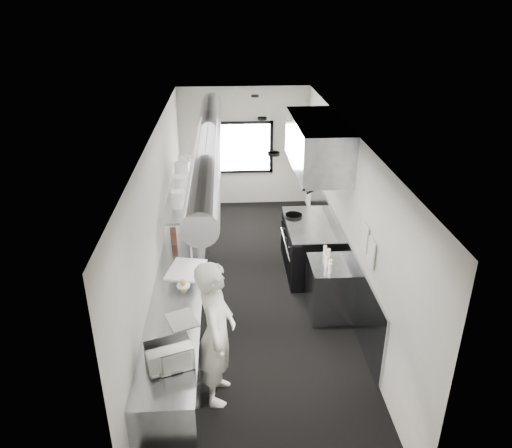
{
  "coord_description": "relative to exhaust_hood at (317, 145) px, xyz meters",
  "views": [
    {
      "loc": [
        -0.42,
        -7.2,
        4.68
      ],
      "look_at": [
        0.02,
        -0.2,
        1.38
      ],
      "focal_mm": 34.59,
      "sensor_mm": 36.0,
      "label": 1
    }
  ],
  "objects": [
    {
      "name": "bottle_station",
      "position": [
        0.05,
        -1.4,
        -1.94
      ],
      "size": [
        0.65,
        0.8,
        0.9
      ],
      "primitive_type": "cube",
      "color": "gray",
      "rests_on": "floor"
    },
    {
      "name": "wall_cladding",
      "position": [
        0.38,
        -0.4,
        -1.84
      ],
      "size": [
        0.03,
        5.5,
        1.1
      ],
      "primitive_type": "cube",
      "color": "gray",
      "rests_on": "wall_right"
    },
    {
      "name": "deli_tub_a",
      "position": [
        -2.36,
        -3.51,
        -1.44
      ],
      "size": [
        0.16,
        0.16,
        0.1
      ],
      "primitive_type": "cylinder",
      "rotation": [
        0.0,
        0.0,
        -0.18
      ],
      "color": "#ACB3A5",
      "rests_on": "prep_counter"
    },
    {
      "name": "squeeze_bottle_d",
      "position": [
        0.03,
        -1.25,
        -1.4
      ],
      "size": [
        0.07,
        0.07,
        0.18
      ],
      "primitive_type": "cylinder",
      "rotation": [
        0.0,
        0.0,
        0.17
      ],
      "color": "white",
      "rests_on": "bottle_station"
    },
    {
      "name": "far_work_table",
      "position": [
        -2.25,
        2.5,
        -1.94
      ],
      "size": [
        0.7,
        1.2,
        0.9
      ],
      "primitive_type": "cube",
      "color": "gray",
      "rests_on": "floor"
    },
    {
      "name": "notice_sheet_b",
      "position": [
        0.37,
        -2.25,
        -0.84
      ],
      "size": [
        0.02,
        0.28,
        0.38
      ],
      "primitive_type": "cube",
      "color": "silver",
      "rests_on": "wall_right"
    },
    {
      "name": "knife_block",
      "position": [
        -2.43,
        -0.52,
        -1.37
      ],
      "size": [
        0.13,
        0.23,
        0.23
      ],
      "primitive_type": "cube",
      "rotation": [
        0.0,
        0.0,
        0.14
      ],
      "color": "brown",
      "rests_on": "prep_counter"
    },
    {
      "name": "hvac_duct",
      "position": [
        -1.8,
        -0.3,
        0.16
      ],
      "size": [
        0.4,
        6.4,
        0.4
      ],
      "primitive_type": "cylinder",
      "rotation": [
        1.57,
        0.0,
        0.0
      ],
      "color": "gray",
      "rests_on": "ceiling"
    },
    {
      "name": "ceiling",
      "position": [
        -1.1,
        -0.7,
        0.41
      ],
      "size": [
        3.0,
        8.0,
        0.01
      ],
      "primitive_type": "cube",
      "color": "beige",
      "rests_on": "wall_back"
    },
    {
      "name": "wall_back",
      "position": [
        -1.1,
        3.3,
        -0.99
      ],
      "size": [
        3.0,
        0.02,
        2.8
      ],
      "primitive_type": "cube",
      "color": "silver",
      "rests_on": "floor"
    },
    {
      "name": "wall_right",
      "position": [
        0.4,
        -0.7,
        -0.99
      ],
      "size": [
        0.02,
        8.0,
        2.8
      ],
      "primitive_type": "cube",
      "color": "silver",
      "rests_on": "floor"
    },
    {
      "name": "plate_stack_a",
      "position": [
        -2.3,
        -0.59,
        -0.69
      ],
      "size": [
        0.26,
        0.26,
        0.27
      ],
      "primitive_type": "cylinder",
      "rotation": [
        0.0,
        0.0,
        0.17
      ],
      "color": "white",
      "rests_on": "pass_shelf"
    },
    {
      "name": "deli_tub_b",
      "position": [
        -2.42,
        -3.21,
        -1.44
      ],
      "size": [
        0.14,
        0.14,
        0.1
      ],
      "primitive_type": "cylinder",
      "rotation": [
        0.0,
        0.0,
        -0.02
      ],
      "color": "#ACB3A5",
      "rests_on": "prep_counter"
    },
    {
      "name": "squeeze_bottle_a",
      "position": [
        -0.02,
        -1.66,
        -1.41
      ],
      "size": [
        0.07,
        0.07,
        0.16
      ],
      "primitive_type": "cylinder",
      "rotation": [
        0.0,
        0.0,
        -0.43
      ],
      "color": "white",
      "rests_on": "bottle_station"
    },
    {
      "name": "floor",
      "position": [
        -1.1,
        -0.7,
        -2.39
      ],
      "size": [
        3.0,
        8.0,
        0.01
      ],
      "primitive_type": "cube",
      "color": "black",
      "rests_on": "ground"
    },
    {
      "name": "squeeze_bottle_c",
      "position": [
        -0.03,
        -1.45,
        -1.4
      ],
      "size": [
        0.08,
        0.08,
        0.17
      ],
      "primitive_type": "cylinder",
      "rotation": [
        0.0,
        0.0,
        -0.37
      ],
      "color": "white",
      "rests_on": "bottle_station"
    },
    {
      "name": "newspaper",
      "position": [
        -2.14,
        -2.7,
        -1.49
      ],
      "size": [
        0.48,
        0.53,
        0.01
      ],
      "primitive_type": "cube",
      "rotation": [
        0.0,
        0.0,
        0.4
      ],
      "color": "silver",
      "rests_on": "prep_counter"
    },
    {
      "name": "microwave",
      "position": [
        -2.21,
        -3.53,
        -1.35
      ],
      "size": [
        0.55,
        0.49,
        0.28
      ],
      "primitive_type": "imported",
      "rotation": [
        0.0,
        0.0,
        0.33
      ],
      "color": "white",
      "rests_on": "prep_counter"
    },
    {
      "name": "pastry",
      "position": [
        -2.18,
        -1.88,
        -1.43
      ],
      "size": [
        0.09,
        0.09,
        0.09
      ],
      "primitive_type": "sphere",
      "color": "tan",
      "rests_on": "small_plate"
    },
    {
      "name": "small_plate",
      "position": [
        -2.18,
        -1.88,
        -1.48
      ],
      "size": [
        0.22,
        0.22,
        0.02
      ],
      "primitive_type": "cylinder",
      "rotation": [
        0.0,
        0.0,
        0.19
      ],
      "color": "white",
      "rests_on": "prep_counter"
    },
    {
      "name": "line_cook",
      "position": [
        -1.69,
        -3.07,
        -1.42
      ],
      "size": [
        0.52,
        0.74,
        1.93
      ],
      "primitive_type": "imported",
      "rotation": [
        0.0,
        0.0,
        1.48
      ],
      "color": "silver",
      "rests_on": "floor"
    },
    {
      "name": "plate_stack_b",
      "position": [
        -2.28,
        -0.04,
        -0.66
      ],
      "size": [
        0.26,
        0.26,
        0.33
      ],
      "primitive_type": "cylinder",
      "rotation": [
        0.0,
        0.0,
        -0.04
      ],
      "color": "white",
      "rests_on": "pass_shelf"
    },
    {
      "name": "notice_sheet_a",
      "position": [
        0.37,
        -1.9,
        -0.79
      ],
      "size": [
        0.02,
        0.28,
        0.38
      ],
      "primitive_type": "cube",
      "color": "silver",
      "rests_on": "wall_right"
    },
    {
      "name": "range",
      "position": [
        -0.06,
        0.0,
        -1.92
      ],
      "size": [
        0.88,
        1.6,
        0.94
      ],
      "color": "black",
      "rests_on": "floor"
    },
    {
      "name": "wall_left",
      "position": [
        -2.6,
        -0.7,
        -0.99
      ],
      "size": [
        0.02,
        8.0,
        2.8
      ],
      "primitive_type": "cube",
      "color": "silver",
      "rests_on": "floor"
    },
    {
      "name": "service_window",
      "position": [
        -1.1,
        3.26,
        -0.99
      ],
      "size": [
        1.36,
        0.05,
        1.25
      ],
      "color": "white",
      "rests_on": "wall_back"
    },
    {
      "name": "squeeze_bottle_e",
      "position": [
        0.01,
        -1.1,
        -1.41
      ],
      "size": [
        0.06,
        0.06,
        0.16
      ],
      "primitive_type": "cylinder",
      "rotation": [
        0.0,
        0.0,
        0.13
      ],
      "color": "white",
      "rests_on": "bottle_station"
    },
    {
      "name": "cutting_board",
      "position": [
        -2.17,
        -1.44,
        -1.48
      ],
      "size": [
        0.63,
        0.76,
        0.02
      ],
      "primitive_type": "cube",
      "rotation": [
        0.0,
        0.0,
        -0.22
      ],
      "color": "white",
      "rests_on": "prep_counter"
    },
    {
      "name": "plate_stack_c",
      "position": [
        -2.32,
        0.58,
        -0.63
      ],
      "size": [
        0.33,
        0.33,
        0.37
      ],
      "primitive_type": "cylinder",
      "rotation": [
        0.0,
        0.0,
        0.32
      ],
      "color": "white",
      "rests_on": "pass_shelf"
    },
    {
      "name": "prep_counter",
      "position": [
        -2.25,
        -1.2,
        -1.94
      ],
      "size": [
        0.7,
        6.0,
        0.9
      ],
      "primitive_type": "cube",
      "color": "gray",
      "rests_on": "floor"
    },
    {
      "name": "squeeze_bottle_b",
      "position": [
        0.0,
        -1.54,
        -1.41
      ],
      "size": [
        0.06,
        0.06,
        0.16
      ],
      "primitive_type": "cylinder",
      "rotation": [
        0.0,
        0.0,
        0.21
      ],
      "color": "white",
      "rests_on": "bottle_station"
    },
    {
      "name": "plate_stack_d",
      "position": [
        -2.3,
        1.01,
        -0.63
      ],
      "size": [
        0.32,
        0.32,
        0.38
      ],
      "primitive_type": "cylinder",
      "rotation": [
        0.0,
        0.0,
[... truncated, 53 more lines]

